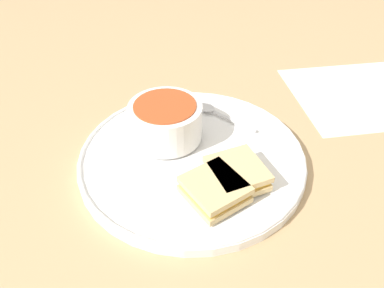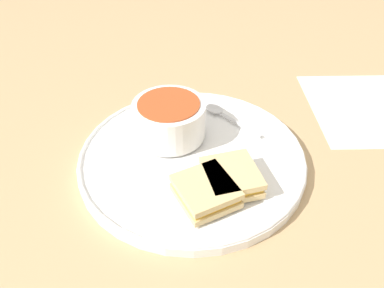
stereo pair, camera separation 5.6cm
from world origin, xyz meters
name	(u,v)px [view 1 (the left image)]	position (x,y,z in m)	size (l,w,h in m)	color
ground_plane	(192,161)	(0.00, 0.00, 0.00)	(2.40, 2.40, 0.00)	tan
plate	(192,156)	(0.00, 0.00, 0.01)	(0.35, 0.35, 0.02)	white
soup_bowl	(166,121)	(-0.04, -0.04, 0.05)	(0.11, 0.11, 0.06)	white
spoon	(211,110)	(-0.11, 0.03, 0.02)	(0.08, 0.11, 0.01)	silver
sandwich_half_near	(215,189)	(0.09, 0.03, 0.03)	(0.10, 0.10, 0.03)	#DBBC7F
sandwich_half_far	(237,173)	(0.06, 0.07, 0.03)	(0.10, 0.10, 0.03)	#DBBC7F
menu_sheet	(373,93)	(-0.22, 0.34, 0.00)	(0.29, 0.35, 0.00)	white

